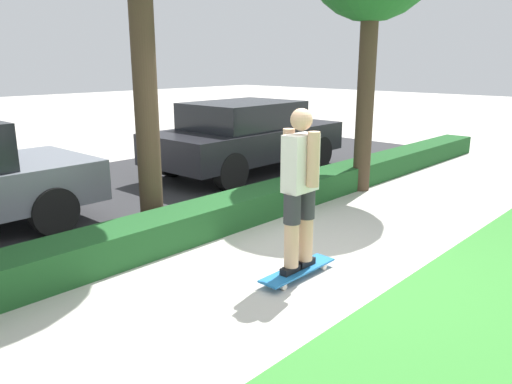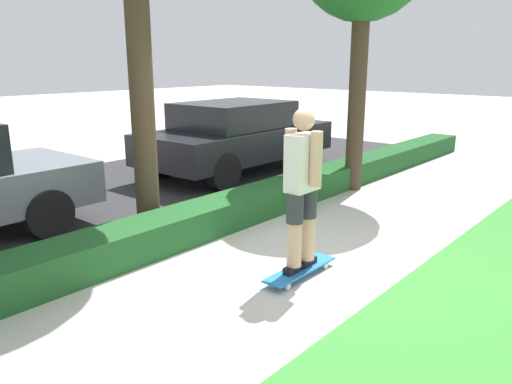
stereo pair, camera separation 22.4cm
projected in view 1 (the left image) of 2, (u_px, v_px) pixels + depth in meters
name	position (u px, v px, depth m)	size (l,w,h in m)	color
ground_plane	(302.00, 266.00, 5.51)	(60.00, 60.00, 0.00)	#BCB7AD
street_asphalt	(102.00, 197.00, 8.28)	(16.69, 5.00, 0.01)	#2D2D30
hedge_row	(206.00, 218.00, 6.51)	(16.69, 0.60, 0.40)	#1E5123
skateboard	(298.00, 270.00, 5.21)	(0.99, 0.24, 0.09)	#1E6BAD
skater_person	(300.00, 187.00, 4.98)	(0.50, 0.43, 1.67)	black
parked_car_middle	(246.00, 135.00, 9.92)	(4.14, 1.88, 1.42)	black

